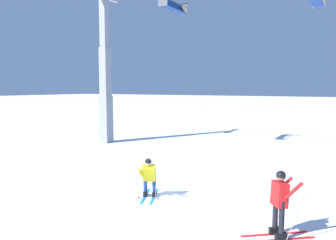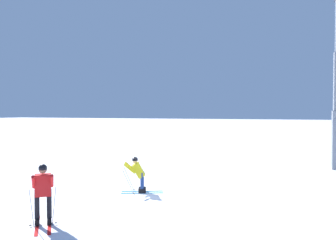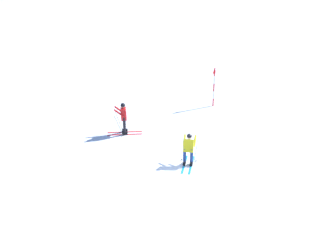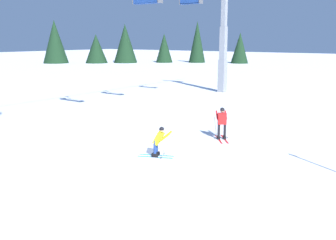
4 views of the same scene
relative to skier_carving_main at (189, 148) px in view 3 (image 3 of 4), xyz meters
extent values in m
plane|color=white|center=(0.20, 0.72, -0.76)|extent=(260.00, 260.00, 0.00)
cube|color=#198CCC|center=(0.08, 0.19, -0.75)|extent=(0.71, 1.48, 0.01)
cube|color=black|center=(0.08, 0.19, -0.66)|extent=(0.21, 0.30, 0.16)
cylinder|color=navy|center=(0.08, 0.19, -0.28)|extent=(0.13, 0.13, 0.60)
cube|color=#198CCC|center=(-0.19, 0.07, -0.75)|extent=(0.71, 1.48, 0.01)
cube|color=black|center=(-0.19, 0.07, -0.66)|extent=(0.21, 0.30, 0.16)
cylinder|color=navy|center=(-0.19, 0.07, -0.28)|extent=(0.13, 0.13, 0.60)
cube|color=gold|center=(0.00, 0.01, 0.09)|extent=(0.58, 0.62, 0.61)
sphere|color=beige|center=(0.05, -0.12, 0.45)|extent=(0.20, 0.20, 0.20)
sphere|color=black|center=(0.05, -0.12, 0.49)|extent=(0.22, 0.22, 0.22)
cylinder|color=gold|center=(0.34, -0.21, 0.19)|extent=(0.26, 0.45, 0.40)
cylinder|color=gray|center=(0.39, -0.21, -0.36)|extent=(0.31, 0.39, 1.02)
cylinder|color=black|center=(0.36, -0.03, -0.71)|extent=(0.07, 0.07, 0.01)
cylinder|color=gold|center=(-0.08, -0.39, 0.19)|extent=(0.26, 0.45, 0.40)
cylinder|color=gray|center=(-0.11, -0.43, -0.36)|extent=(0.10, 0.47, 1.02)
cylinder|color=black|center=(-0.23, -0.29, -0.71)|extent=(0.07, 0.07, 0.01)
cylinder|color=red|center=(2.41, -6.91, -0.52)|extent=(0.07, 0.07, 0.48)
cylinder|color=white|center=(2.41, -6.91, -0.04)|extent=(0.07, 0.07, 0.48)
cylinder|color=red|center=(2.41, -6.91, 0.43)|extent=(0.07, 0.07, 0.48)
cylinder|color=white|center=(2.41, -6.91, 0.91)|extent=(0.07, 0.07, 0.48)
cylinder|color=red|center=(2.41, -6.91, 1.38)|extent=(0.07, 0.07, 0.48)
cylinder|color=red|center=(2.42, -6.91, 1.37)|extent=(0.01, 0.28, 0.28)
cube|color=red|center=(4.19, -0.69, -0.75)|extent=(1.43, 1.18, 0.01)
cube|color=black|center=(4.19, -0.69, -0.66)|extent=(0.29, 0.26, 0.16)
cylinder|color=black|center=(4.19, -0.69, -0.19)|extent=(0.13, 0.13, 0.79)
cube|color=red|center=(4.39, -0.93, -0.75)|extent=(1.43, 1.18, 0.01)
cube|color=black|center=(4.39, -0.93, -0.66)|extent=(0.29, 0.26, 0.16)
cylinder|color=black|center=(4.39, -0.93, -0.19)|extent=(0.13, 0.13, 0.79)
cube|color=red|center=(4.30, -0.80, 0.33)|extent=(0.49, 0.51, 0.60)
sphere|color=#997051|center=(4.31, -0.79, 0.75)|extent=(0.21, 0.21, 0.21)
sphere|color=black|center=(4.31, -0.79, 0.78)|extent=(0.23, 0.23, 0.23)
cylinder|color=red|center=(4.33, -0.49, 0.47)|extent=(0.42, 0.37, 0.42)
cylinder|color=gray|center=(4.32, -0.43, -0.22)|extent=(0.25, 0.33, 1.12)
cylinder|color=black|center=(4.16, -0.50, -0.71)|extent=(0.07, 0.07, 0.01)
cylinder|color=red|center=(4.62, -0.84, 0.47)|extent=(0.42, 0.37, 0.42)
cylinder|color=gray|center=(4.67, -0.86, -0.22)|extent=(0.37, 0.18, 1.12)
cylinder|color=black|center=(4.56, -1.00, -0.71)|extent=(0.07, 0.07, 0.01)
camera|label=1|loc=(5.78, -8.72, 2.87)|focal=34.73mm
camera|label=2|loc=(11.77, 5.56, 2.30)|focal=36.87mm
camera|label=3|loc=(-7.07, 12.04, 7.16)|focal=39.14mm
camera|label=4|loc=(-12.90, -9.82, 4.32)|focal=41.10mm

